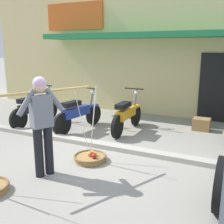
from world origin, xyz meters
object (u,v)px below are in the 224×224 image
at_px(fruit_basket_right_side, 90,157).
at_px(motorcycle_second_in_row, 78,113).
at_px(fruit_vendor, 42,120).
at_px(motorcycle_third_in_row, 127,115).
at_px(wooden_crate, 201,124).
at_px(motorcycle_nearest_shop, 34,109).

xyz_separation_m(fruit_basket_right_side, motorcycle_second_in_row, (-1.30, 1.62, 0.38)).
height_order(fruit_vendor, motorcycle_third_in_row, fruit_vendor).
xyz_separation_m(motorcycle_second_in_row, motorcycle_third_in_row, (1.22, 0.42, 0.00)).
xyz_separation_m(fruit_vendor, wooden_crate, (2.07, 3.87, -0.82)).
xyz_separation_m(fruit_basket_right_side, wooden_crate, (1.66, 3.03, 0.08)).
distance_m(fruit_vendor, motorcycle_third_in_row, 2.95).
height_order(motorcycle_nearest_shop, motorcycle_third_in_row, same).
xyz_separation_m(fruit_vendor, motorcycle_second_in_row, (-0.89, 2.46, -0.53)).
bearing_deg(motorcycle_third_in_row, wooden_crate, 29.41).
bearing_deg(fruit_vendor, fruit_basket_right_side, 63.92).
height_order(fruit_basket_right_side, motorcycle_second_in_row, fruit_basket_right_side).
relative_size(fruit_basket_right_side, wooden_crate, 3.30).
xyz_separation_m(fruit_vendor, fruit_basket_right_side, (0.41, 0.84, -0.90)).
xyz_separation_m(fruit_basket_right_side, motorcycle_third_in_row, (-0.08, 2.04, 0.38)).
xyz_separation_m(fruit_vendor, motorcycle_third_in_row, (0.33, 2.89, -0.53)).
relative_size(motorcycle_third_in_row, wooden_crate, 4.14).
relative_size(motorcycle_nearest_shop, motorcycle_third_in_row, 1.00).
relative_size(fruit_basket_right_side, motorcycle_nearest_shop, 0.80).
bearing_deg(motorcycle_second_in_row, motorcycle_nearest_shop, -177.13).
relative_size(fruit_vendor, motorcycle_second_in_row, 0.94).
xyz_separation_m(fruit_vendor, motorcycle_nearest_shop, (-2.31, 2.39, -0.53)).
relative_size(fruit_basket_right_side, motorcycle_third_in_row, 0.80).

